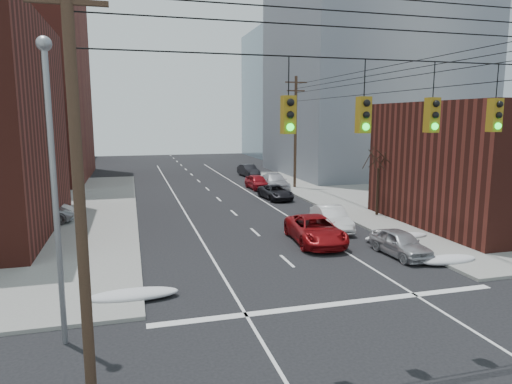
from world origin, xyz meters
TOP-DOWN VIEW (x-y plane):
  - sidewalk_ne at (27.00, 27.00)m, footprint 40.00×40.00m
  - building_brick_far at (-26.00, 74.00)m, footprint 22.00×18.00m
  - building_office at (22.00, 44.00)m, footprint 22.00×20.00m
  - building_glass at (24.00, 70.00)m, footprint 20.00×18.00m
  - utility_pole_left at (-8.50, 3.00)m, footprint 2.20×0.28m
  - utility_pole_far at (8.50, 34.00)m, footprint 2.20×0.28m
  - traffic_signals at (0.10, 2.97)m, footprint 17.00×0.42m
  - street_light at (-9.50, 6.00)m, footprint 0.44×0.44m
  - bare_tree at (9.59, 20.00)m, footprint 2.09×2.20m
  - snow_nw at (-7.40, 9.00)m, footprint 3.50×1.08m
  - snow_ne at (7.40, 9.50)m, footprint 3.00×1.08m
  - snow_east_far at (7.40, 14.00)m, footprint 4.00×1.08m
  - red_pickup at (2.64, 14.75)m, footprint 2.96×5.63m
  - parked_car_a at (5.89, 11.31)m, footprint 1.78×4.02m
  - parked_car_b at (4.80, 17.31)m, footprint 2.05×4.64m
  - parked_car_c at (4.80, 28.71)m, footprint 2.35×4.56m
  - parked_car_d at (6.40, 33.94)m, footprint 2.60×5.49m
  - parked_car_e at (4.80, 34.67)m, footprint 1.91×4.28m
  - parked_car_f at (6.40, 44.35)m, footprint 1.96×4.51m
  - lot_car_a at (-13.15, 24.97)m, footprint 3.93×2.66m
  - lot_car_b at (-13.53, 23.17)m, footprint 5.44×3.43m

SIDE VIEW (x-z plane):
  - sidewalk_ne at x=27.00m, z-range 0.00..0.15m
  - snow_nw at x=-7.40m, z-range 0.00..0.42m
  - snow_ne at x=7.40m, z-range 0.00..0.42m
  - snow_east_far at x=7.40m, z-range 0.00..0.42m
  - parked_car_c at x=4.80m, z-range 0.00..1.23m
  - parked_car_a at x=5.89m, z-range 0.00..1.34m
  - parked_car_e at x=4.80m, z-range 0.00..1.43m
  - parked_car_f at x=6.40m, z-range 0.00..1.44m
  - parked_car_b at x=4.80m, z-range 0.00..1.48m
  - red_pickup at x=2.64m, z-range 0.00..1.51m
  - lot_car_a at x=-13.15m, z-range 0.15..1.38m
  - parked_car_d at x=6.40m, z-range 0.00..1.55m
  - lot_car_b at x=-13.53m, z-range 0.15..1.55m
  - bare_tree at x=9.59m, z-range -0.15..4.79m
  - street_light at x=-9.50m, z-range 0.88..10.20m
  - utility_pole_left at x=-8.50m, z-range 0.28..11.28m
  - utility_pole_far at x=8.50m, z-range 0.28..11.28m
  - building_brick_far at x=-26.00m, z-range 0.00..12.00m
  - traffic_signals at x=0.10m, z-range 6.16..8.18m
  - building_glass at x=24.00m, z-range 0.00..22.00m
  - building_office at x=22.00m, z-range 0.00..25.00m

